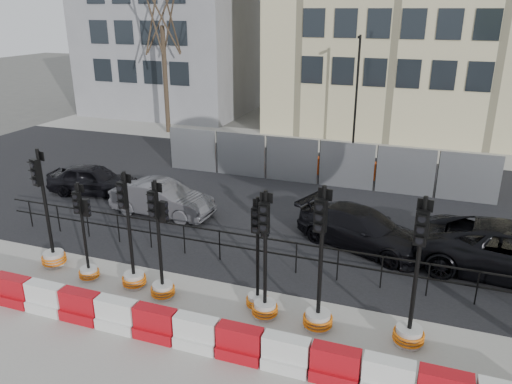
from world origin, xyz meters
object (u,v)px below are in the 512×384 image
at_px(traffic_signal_a, 51,243).
at_px(traffic_signal_d, 161,271).
at_px(traffic_signal_h, 411,316).
at_px(car_a, 93,179).
at_px(car_c, 362,229).

xyz_separation_m(traffic_signal_a, traffic_signal_d, (3.95, -0.42, 0.04)).
relative_size(traffic_signal_h, car_a, 0.94).
bearing_deg(traffic_signal_a, car_a, 131.63).
distance_m(traffic_signal_h, car_a, 14.17).
bearing_deg(car_c, traffic_signal_d, 157.90).
relative_size(traffic_signal_a, car_a, 0.94).
distance_m(traffic_signal_a, car_c, 9.52).
height_order(traffic_signal_h, car_c, traffic_signal_h).
height_order(traffic_signal_a, car_c, traffic_signal_a).
distance_m(traffic_signal_a, traffic_signal_h, 10.22).
relative_size(traffic_signal_d, traffic_signal_h, 0.91).
xyz_separation_m(traffic_signal_h, car_c, (-1.78, 4.65, -0.12)).
bearing_deg(traffic_signal_d, traffic_signal_a, -179.59).
bearing_deg(traffic_signal_d, traffic_signal_h, 8.02).
bearing_deg(traffic_signal_h, car_a, 162.01).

